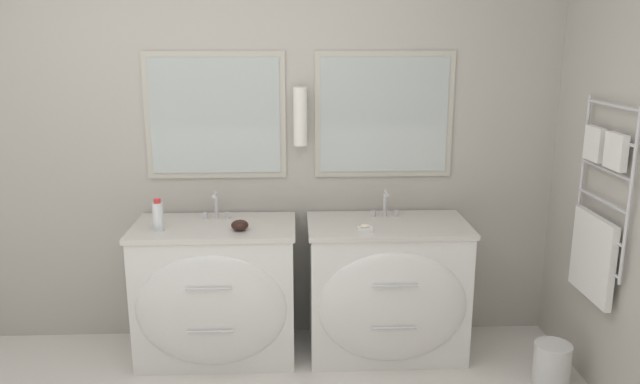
{
  "coord_description": "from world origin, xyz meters",
  "views": [
    {
      "loc": [
        0.41,
        -2.1,
        1.9
      ],
      "look_at": [
        0.55,
        1.19,
        1.07
      ],
      "focal_mm": 35.0,
      "sensor_mm": 36.0,
      "label": 1
    }
  ],
  "objects": [
    {
      "name": "wall_back",
      "position": [
        0.01,
        1.73,
        1.3
      ],
      "size": [
        5.69,
        0.16,
        2.6
      ],
      "color": "#B2ADA3",
      "rests_on": "ground_plane"
    },
    {
      "name": "vanity_left",
      "position": [
        -0.07,
        1.38,
        0.42
      ],
      "size": [
        0.95,
        0.6,
        0.82
      ],
      "color": "white",
      "rests_on": "ground_plane"
    },
    {
      "name": "vanity_right",
      "position": [
        0.96,
        1.38,
        0.42
      ],
      "size": [
        0.95,
        0.6,
        0.82
      ],
      "color": "white",
      "rests_on": "ground_plane"
    },
    {
      "name": "faucet_left",
      "position": [
        -0.07,
        1.55,
        0.9
      ],
      "size": [
        0.17,
        0.11,
        0.17
      ],
      "color": "silver",
      "rests_on": "vanity_left"
    },
    {
      "name": "faucet_right",
      "position": [
        0.96,
        1.55,
        0.9
      ],
      "size": [
        0.17,
        0.11,
        0.17
      ],
      "color": "silver",
      "rests_on": "vanity_right"
    },
    {
      "name": "toiletry_bottle",
      "position": [
        -0.37,
        1.33,
        0.91
      ],
      "size": [
        0.06,
        0.06,
        0.19
      ],
      "color": "silver",
      "rests_on": "vanity_left"
    },
    {
      "name": "amenity_bowl",
      "position": [
        0.09,
        1.31,
        0.85
      ],
      "size": [
        0.1,
        0.1,
        0.06
      ],
      "color": "black",
      "rests_on": "vanity_left"
    },
    {
      "name": "soap_dish",
      "position": [
        0.8,
        1.25,
        0.84
      ],
      "size": [
        0.09,
        0.06,
        0.04
      ],
      "color": "white",
      "rests_on": "vanity_right"
    },
    {
      "name": "waste_bin",
      "position": [
        1.83,
        0.98,
        0.13
      ],
      "size": [
        0.21,
        0.21,
        0.24
      ],
      "color": "silver",
      "rests_on": "ground_plane"
    }
  ]
}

